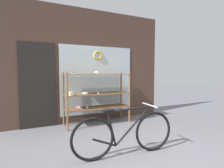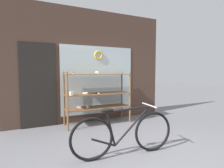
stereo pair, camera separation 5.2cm
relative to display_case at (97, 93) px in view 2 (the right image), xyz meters
The scene contains 4 objects.
ground_plane 2.45m from the display_case, 90.62° to the right, with size 30.00×30.00×0.00m, color slate.
storefront_facade 0.79m from the display_case, 100.41° to the left, with size 4.46×0.13×3.10m.
display_case is the anchor object (origin of this frame).
bicycle 1.93m from the display_case, 96.38° to the right, with size 1.77×0.46×0.82m.
Camera 2 is at (-1.53, -2.01, 1.38)m, focal length 28.00 mm.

